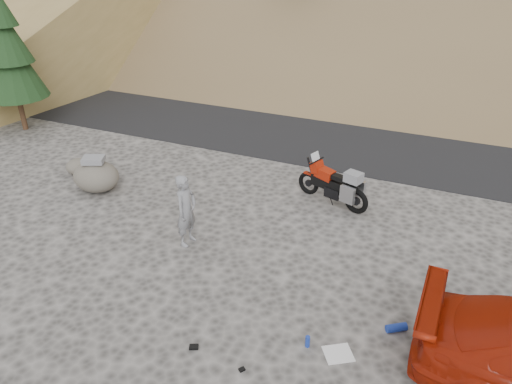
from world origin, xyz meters
TOP-DOWN VIEW (x-y plane):
  - ground at (0.00, 0.00)m, footprint 140.00×140.00m
  - road at (0.00, 9.00)m, footprint 120.00×7.00m
  - conifer_verge at (-11.00, 4.50)m, footprint 2.20×2.20m
  - motorcycle at (0.94, 3.58)m, footprint 2.13×1.04m
  - man at (-1.73, 0.42)m, footprint 0.46×0.66m
  - boulder at (-5.42, 1.70)m, footprint 1.52×1.37m
  - small_rock at (-6.60, 2.32)m, footprint 0.81×0.73m
  - gear_white_cloth at (2.44, -1.58)m, footprint 0.65×0.63m
  - gear_blue_mat at (3.28, -0.60)m, footprint 0.41×0.35m
  - gear_bottle at (1.89, -1.62)m, footprint 0.11×0.11m
  - gear_funnel at (4.00, -1.16)m, footprint 0.16×0.16m
  - gear_glove_a at (0.05, -2.46)m, footprint 0.19×0.17m
  - gear_glove_b at (1.04, -2.58)m, footprint 0.12×0.13m

SIDE VIEW (x-z plane):
  - ground at x=0.00m, z-range 0.00..0.00m
  - road at x=0.00m, z-range -0.03..0.03m
  - man at x=-1.73m, z-range -0.88..0.88m
  - gear_white_cloth at x=2.44m, z-range 0.00..0.02m
  - gear_glove_b at x=1.04m, z-range 0.00..0.03m
  - gear_glove_a at x=0.05m, z-range 0.00..0.05m
  - gear_blue_mat at x=3.28m, z-range 0.00..0.16m
  - gear_funnel at x=4.00m, z-range 0.00..0.18m
  - gear_bottle at x=1.89m, z-range 0.00..0.23m
  - small_rock at x=-6.60m, z-range 0.00..0.48m
  - boulder at x=-5.42m, z-range -0.07..0.97m
  - motorcycle at x=0.94m, z-range -0.10..1.22m
  - conifer_verge at x=-11.00m, z-range 0.37..5.41m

